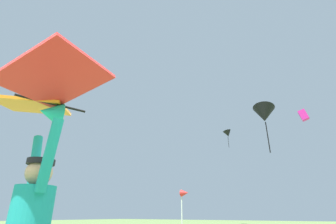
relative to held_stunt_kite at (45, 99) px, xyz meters
The scene contains 5 objects.
held_stunt_kite is the anchor object (origin of this frame).
distant_kite_black_low_right 34.08m from the held_stunt_kite, 108.71° to the left, with size 1.50×1.46×2.63m.
distant_kite_black_overhead_distant 14.19m from the held_stunt_kite, 94.65° to the left, with size 1.71×1.90×3.02m.
distant_kite_magenta_high_left 19.46m from the held_stunt_kite, 88.64° to the left, with size 0.70×0.54×0.87m.
marker_flag 7.22m from the held_stunt_kite, 111.39° to the left, with size 0.30×0.24×1.98m.
Camera 1 is at (1.94, -0.95, 1.14)m, focal length 26.62 mm.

